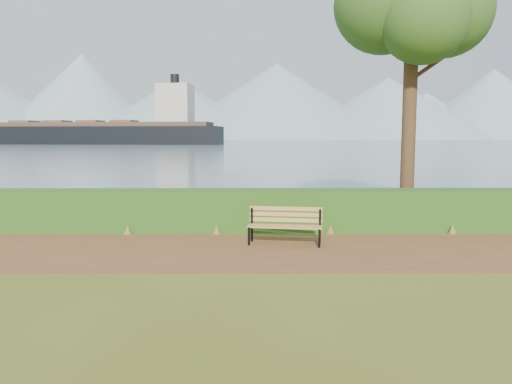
{
  "coord_description": "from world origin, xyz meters",
  "views": [
    {
      "loc": [
        -0.25,
        -9.56,
        2.3
      ],
      "look_at": [
        -0.17,
        1.2,
        1.1
      ],
      "focal_mm": 35.0,
      "sensor_mm": 36.0,
      "label": 1
    }
  ],
  "objects": [
    {
      "name": "mountains",
      "position": [
        -9.17,
        406.05,
        27.7
      ],
      "size": [
        585.0,
        190.0,
        70.0
      ],
      "color": "#7A93A3",
      "rests_on": "ground"
    },
    {
      "name": "water",
      "position": [
        0.0,
        260.0,
        0.01
      ],
      "size": [
        700.0,
        510.0,
        0.0
      ],
      "primitive_type": "cube",
      "color": "slate",
      "rests_on": "ground"
    },
    {
      "name": "path",
      "position": [
        0.0,
        0.3,
        0.01
      ],
      "size": [
        40.0,
        3.4,
        0.01
      ],
      "primitive_type": "cube",
      "color": "brown",
      "rests_on": "ground"
    },
    {
      "name": "bench",
      "position": [
        0.45,
        0.96,
        0.46
      ],
      "size": [
        1.64,
        0.72,
        0.79
      ],
      "rotation": [
        0.0,
        0.0,
        -0.16
      ],
      "color": "black",
      "rests_on": "ground"
    },
    {
      "name": "cargo_ship",
      "position": [
        -43.09,
        139.23,
        3.31
      ],
      "size": [
        73.9,
        20.76,
        22.17
      ],
      "rotation": [
        0.0,
        0.0,
        -0.13
      ],
      "color": "black",
      "rests_on": "ground"
    },
    {
      "name": "hedge",
      "position": [
        0.0,
        2.6,
        0.5
      ],
      "size": [
        32.0,
        0.85,
        1.0
      ],
      "primitive_type": "cube",
      "color": "#194112",
      "rests_on": "ground"
    },
    {
      "name": "ground",
      "position": [
        0.0,
        0.0,
        0.0
      ],
      "size": [
        140.0,
        140.0,
        0.0
      ],
      "primitive_type": "plane",
      "color": "#4B5618",
      "rests_on": "ground"
    }
  ]
}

